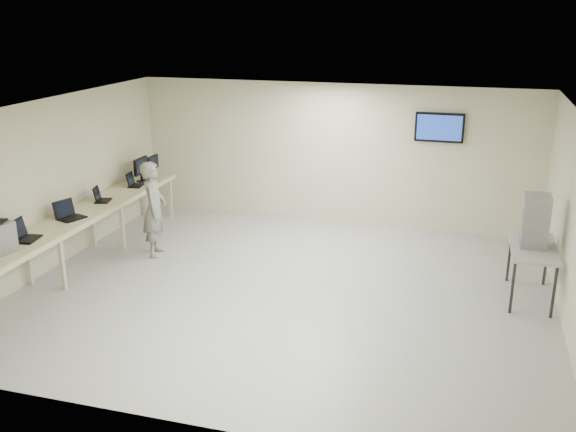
# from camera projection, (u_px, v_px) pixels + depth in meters

# --- Properties ---
(room) EXTENTS (8.01, 7.01, 2.81)m
(room) POSITION_uv_depth(u_px,v_px,m) (287.00, 202.00, 9.54)
(room) COLOR #B3B3B3
(room) RESTS_ON ground
(workbench) EXTENTS (0.76, 6.00, 0.90)m
(workbench) POSITION_uv_depth(u_px,v_px,m) (77.00, 220.00, 10.62)
(workbench) COLOR tan
(workbench) RESTS_ON ground
(laptop_0) EXTENTS (0.38, 0.44, 0.31)m
(laptop_0) POSITION_uv_depth(u_px,v_px,m) (24.00, 235.00, 9.47)
(laptop_0) COLOR black
(laptop_0) RESTS_ON workbench
(laptop_1) EXTENTS (0.44, 0.47, 0.31)m
(laptop_1) POSITION_uv_depth(u_px,v_px,m) (69.00, 214.00, 10.41)
(laptop_1) COLOR black
(laptop_1) RESTS_ON workbench
(laptop_2) EXTENTS (0.35, 0.38, 0.26)m
(laptop_2) POSITION_uv_depth(u_px,v_px,m) (100.00, 197.00, 11.36)
(laptop_2) COLOR black
(laptop_2) RESTS_ON workbench
(laptop_3) EXTENTS (0.32, 0.36, 0.26)m
(laptop_3) POSITION_uv_depth(u_px,v_px,m) (134.00, 183.00, 12.32)
(laptop_3) COLOR black
(laptop_3) RESTS_ON workbench
(monitor_near) EXTENTS (0.21, 0.48, 0.48)m
(monitor_near) POSITION_uv_depth(u_px,v_px,m) (141.00, 167.00, 12.58)
(monitor_near) COLOR black
(monitor_near) RESTS_ON workbench
(monitor_far) EXTENTS (0.19, 0.42, 0.41)m
(monitor_far) POSITION_uv_depth(u_px,v_px,m) (153.00, 164.00, 13.03)
(monitor_far) COLOR black
(monitor_far) RESTS_ON workbench
(soldier) EXTENTS (0.58, 0.71, 1.69)m
(soldier) POSITION_uv_depth(u_px,v_px,m) (154.00, 209.00, 11.13)
(soldier) COLOR gray
(soldier) RESTS_ON ground
(side_table) EXTENTS (0.65, 1.39, 0.83)m
(side_table) POSITION_uv_depth(u_px,v_px,m) (533.00, 251.00, 9.44)
(side_table) COLOR #979797
(side_table) RESTS_ON ground
(storage_bins) EXTENTS (0.37, 0.41, 0.78)m
(storage_bins) POSITION_uv_depth(u_px,v_px,m) (535.00, 221.00, 9.30)
(storage_bins) COLOR #959697
(storage_bins) RESTS_ON side_table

